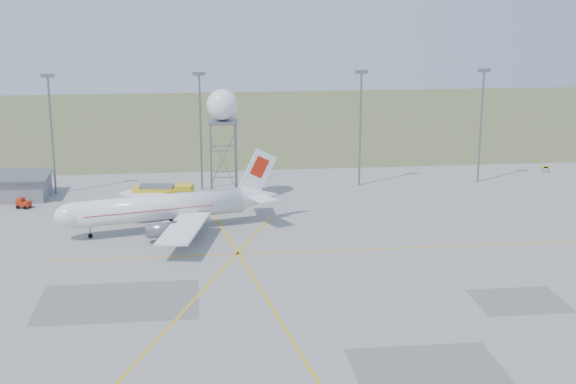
{
  "coord_description": "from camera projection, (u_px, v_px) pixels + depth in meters",
  "views": [
    {
      "loc": [
        -10.76,
        -71.08,
        34.38
      ],
      "look_at": [
        2.15,
        40.0,
        5.77
      ],
      "focal_mm": 50.0,
      "sensor_mm": 36.0,
      "label": 1
    }
  ],
  "objects": [
    {
      "name": "taxi_sign_near",
      "position": [
        546.0,
        168.0,
        153.41
      ],
      "size": [
        1.6,
        0.17,
        1.2
      ],
      "color": "black",
      "rests_on": "ground"
    },
    {
      "name": "fire_truck",
      "position": [
        165.0,
        196.0,
        128.54
      ],
      "size": [
        9.88,
        4.95,
        3.8
      ],
      "rotation": [
        0.0,
        0.0,
        -0.15
      ],
      "color": "gold",
      "rests_on": "ground"
    },
    {
      "name": "mast_c",
      "position": [
        360.0,
        118.0,
        140.66
      ],
      "size": [
        2.2,
        0.5,
        20.5
      ],
      "color": "slate",
      "rests_on": "ground"
    },
    {
      "name": "grass_strip",
      "position": [
        237.0,
        121.0,
        212.84
      ],
      "size": [
        400.0,
        120.0,
        0.03
      ],
      "primitive_type": "cube",
      "color": "#586336",
      "rests_on": "ground"
    },
    {
      "name": "mast_b",
      "position": [
        200.0,
        121.0,
        137.53
      ],
      "size": [
        2.2,
        0.5,
        20.5
      ],
      "color": "slate",
      "rests_on": "ground"
    },
    {
      "name": "ground",
      "position": [
        313.0,
        351.0,
        78.12
      ],
      "size": [
        400.0,
        400.0,
        0.0
      ],
      "primitive_type": "plane",
      "color": "gray",
      "rests_on": "ground"
    },
    {
      "name": "radar_tower",
      "position": [
        223.0,
        139.0,
        130.77
      ],
      "size": [
        5.12,
        5.12,
        18.54
      ],
      "color": "slate",
      "rests_on": "ground"
    },
    {
      "name": "baggage_tug",
      "position": [
        23.0,
        204.0,
        128.5
      ],
      "size": [
        2.45,
        2.27,
        1.63
      ],
      "rotation": [
        0.0,
        0.0,
        -0.38
      ],
      "color": "#A7240B",
      "rests_on": "ground"
    },
    {
      "name": "mast_d",
      "position": [
        481.0,
        116.0,
        143.12
      ],
      "size": [
        2.2,
        0.5,
        20.5
      ],
      "color": "slate",
      "rests_on": "ground"
    },
    {
      "name": "mast_a",
      "position": [
        51.0,
        124.0,
        134.73
      ],
      "size": [
        2.2,
        0.5,
        20.5
      ],
      "color": "slate",
      "rests_on": "ground"
    },
    {
      "name": "airliner_main",
      "position": [
        165.0,
        208.0,
        116.07
      ],
      "size": [
        32.6,
        31.08,
        11.19
      ],
      "rotation": [
        0.0,
        0.0,
        3.38
      ],
      "color": "white",
      "rests_on": "ground"
    }
  ]
}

